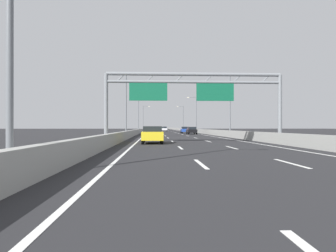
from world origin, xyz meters
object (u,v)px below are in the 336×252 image
Objects in this scene: streetlamp_right_distant at (183,117)px; green_car at (162,128)px; streetlamp_right_far at (195,112)px; yellow_car at (152,135)px; streetlamp_left_distant at (144,116)px; black_car at (192,130)px; sign_gantry at (191,90)px; streetlamp_right_mid at (228,100)px; red_car at (154,129)px; streetlamp_left_far at (139,112)px; white_car at (164,129)px; streetlamp_left_mid at (128,100)px; blue_car at (185,130)px.

green_car is at bearing 109.96° from streetlamp_right_distant.
yellow_car is at bearing -102.02° from streetlamp_right_far.
black_car is at bearing -78.63° from streetlamp_left_distant.
streetlamp_right_mid is at bearing 65.69° from sign_gantry.
red_car is at bearing 100.11° from streetlamp_right_mid.
streetlamp_left_far is at bearing 94.03° from yellow_car.
streetlamp_right_far is (7.72, 52.31, 0.59)m from sign_gantry.
streetlamp_right_distant is 2.13× the size of white_car.
streetlamp_left_far is 2.12× the size of green_car.
green_car is at bearing 92.84° from black_car.
streetlamp_right_far is 21.57m from black_car.
streetlamp_left_mid is at bearing -127.86° from black_car.
streetlamp_right_mid reaches higher than white_car.
white_car is (-0.09, -35.06, 0.03)m from green_car.
streetlamp_right_mid is at bearing -67.02° from streetlamp_left_far.
streetlamp_right_mid is 2.21× the size of yellow_car.
streetlamp_right_distant is (0.00, 70.42, 0.00)m from streetlamp_right_mid.
white_car is at bearing 87.15° from yellow_car.
blue_car is at bearing -45.44° from streetlamp_left_far.
white_car is (7.36, 55.95, -4.62)m from streetlamp_left_mid.
red_car is at bearing -97.11° from green_car.
streetlamp_right_mid and streetlamp_right_far have the same top height.
white_car is at bearing 97.70° from streetlamp_right_mid.
red_car is at bearing 100.64° from blue_car.
red_car is at bearing 92.43° from sign_gantry.
blue_car reaches higher than black_car.
streetlamp_right_mid is 1.00× the size of streetlamp_left_far.
sign_gantry is 1.70× the size of streetlamp_right_far.
streetlamp_left_distant is 57.25m from black_car.
yellow_car reaches higher than green_car.
black_car is (7.54, 31.97, -0.02)m from yellow_car.
sign_gantry is at bearing -97.30° from black_car.
streetlamp_right_mid and streetlamp_left_far have the same top height.
white_car reaches higher than green_car.
green_car is at bearing 85.32° from streetlamp_left_mid.
streetlamp_left_mid is 18.48m from yellow_car.
streetlamp_right_far is 56.49m from green_car.
black_car is at bearing 76.73° from yellow_car.
blue_car is at bearing -79.36° from red_car.
streetlamp_right_far is 29.46m from red_car.
sign_gantry is at bearing -95.04° from streetlamp_right_distant.
streetlamp_left_mid is 18.91m from black_car.
green_car is at bearing 89.85° from white_car.
streetlamp_left_distant and streetlamp_right_distant have the same top height.
blue_car is (11.00, -11.17, -4.65)m from streetlamp_left_far.
streetlamp_left_distant is at bearing 101.37° from black_car.
streetlamp_left_mid is 38.24m from streetlamp_right_far.
green_car is (7.45, 20.59, -4.65)m from streetlamp_left_distant.
streetlamp_right_far is (14.93, 0.00, 0.00)m from streetlamp_left_far.
sign_gantry is 1.70× the size of streetlamp_right_distant.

